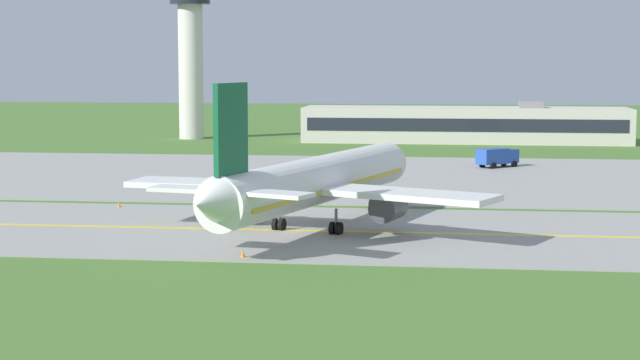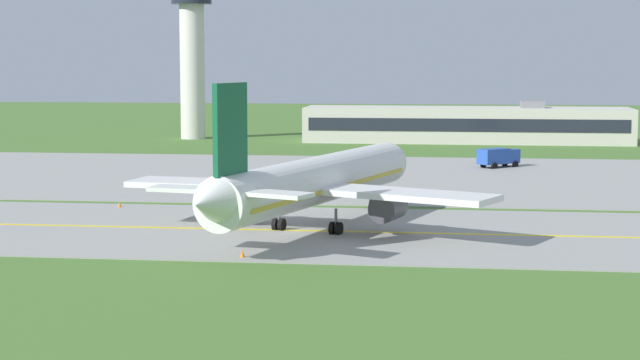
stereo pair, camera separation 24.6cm
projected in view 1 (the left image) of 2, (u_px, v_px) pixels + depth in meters
ground_plane at (293, 232)px, 89.16m from camera, size 500.00×500.00×0.00m
taxiway_strip at (293, 231)px, 89.16m from camera, size 240.00×28.00×0.10m
apron_pad at (427, 177)px, 129.29m from camera, size 140.00×52.00×0.10m
taxiway_centreline at (293, 230)px, 89.15m from camera, size 220.00×0.60×0.01m
airplane_lead at (315, 182)px, 89.28m from camera, size 31.89×38.89×12.70m
service_truck_fuel at (497, 156)px, 140.62m from camera, size 5.83×5.54×2.60m
terminal_building at (465, 125)px, 183.84m from camera, size 55.62×11.82×7.20m
control_tower at (190, 42)px, 190.27m from camera, size 7.60×7.60×28.97m
traffic_cone_near_edge at (243, 254)px, 77.16m from camera, size 0.44×0.44×0.60m
traffic_cone_mid_edge at (119, 205)px, 103.17m from camera, size 0.44×0.44×0.60m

